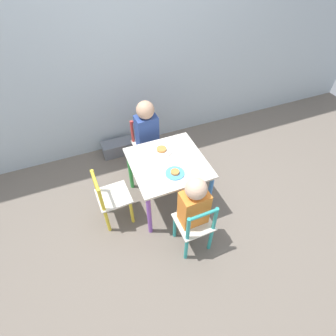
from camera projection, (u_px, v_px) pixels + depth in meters
ground_plane at (168, 198)px, 2.51m from camera, size 6.00×6.00×0.00m
house_wall at (125, 19)px, 2.22m from camera, size 6.00×0.06×2.60m
kids_table at (168, 168)px, 2.21m from camera, size 0.61×0.61×0.49m
chair_teal at (195, 226)px, 1.98m from camera, size 0.26×0.26×0.54m
chair_red at (146, 145)px, 2.65m from camera, size 0.27×0.27×0.54m
chair_yellow at (111, 199)px, 2.17m from camera, size 0.27×0.27×0.54m
child_front at (193, 206)px, 1.90m from camera, size 0.20×0.21×0.74m
child_back at (147, 132)px, 2.46m from camera, size 0.21×0.22×0.79m
plate_front at (175, 173)px, 2.06m from camera, size 0.15×0.15×0.03m
plate_back at (162, 150)px, 2.25m from camera, size 0.19×0.19×0.03m
storage_bin at (118, 148)px, 2.92m from camera, size 0.34×0.16×0.15m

